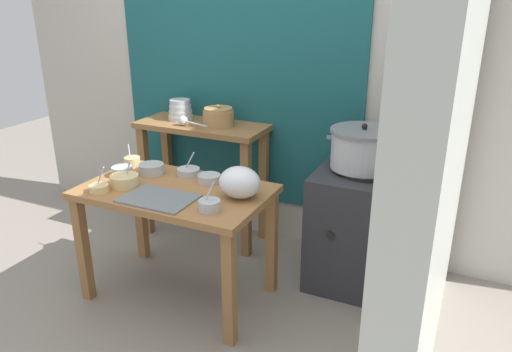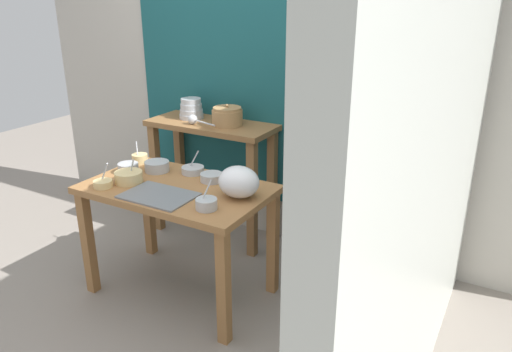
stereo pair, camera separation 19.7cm
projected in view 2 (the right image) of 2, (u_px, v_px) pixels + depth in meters
The scene contains 21 objects.
ground_plane at pixel (185, 298), 3.06m from camera, with size 9.00×9.00×0.00m, color gray.
wall_back at pixel (279, 66), 3.45m from camera, with size 4.40×0.12×2.60m.
wall_right at pixel (456, 114), 2.12m from camera, with size 0.30×3.20×2.60m.
prep_table at pixel (178, 203), 2.93m from camera, with size 1.10×0.66×0.72m.
back_shelf_table at pixel (212, 151), 3.65m from camera, with size 0.96×0.40×0.90m.
stove_block at pixel (366, 231), 3.07m from camera, with size 0.60×0.61×0.78m.
steamer_pot at pixel (367, 151), 2.92m from camera, with size 0.46×0.41×0.28m.
clay_pot at pixel (227, 116), 3.48m from camera, with size 0.22×0.22×0.15m.
bowl_stack_enamel at pixel (191, 109), 3.66m from camera, with size 0.18×0.18×0.15m.
ladle at pixel (194, 120), 3.51m from camera, with size 0.27×0.11×0.07m.
serving_tray at pixel (159, 195), 2.75m from camera, with size 0.40×0.28×0.01m, color slate.
plastic_bag at pixel (239, 182), 2.71m from camera, with size 0.24×0.20×0.18m, color white.
wide_pan at pixel (408, 187), 2.67m from camera, with size 0.28×0.28×0.04m, color #B7BABF.
prep_bowl_0 at pixel (157, 166), 3.12m from camera, with size 0.16×0.16×0.07m.
prep_bowl_1 at pixel (193, 170), 3.09m from camera, with size 0.14×0.14×0.15m.
prep_bowl_2 at pixel (129, 177), 2.93m from camera, with size 0.17×0.17×0.15m.
prep_bowl_3 at pixel (212, 177), 2.96m from camera, with size 0.14×0.14×0.05m.
prep_bowl_4 at pixel (206, 203), 2.58m from camera, with size 0.12×0.12×0.16m.
prep_bowl_5 at pixel (103, 183), 2.87m from camera, with size 0.11×0.11×0.16m.
prep_bowl_6 at pixel (128, 167), 3.10m from camera, with size 0.13×0.13×0.06m.
prep_bowl_7 at pixel (140, 158), 3.26m from camera, with size 0.10×0.10×0.15m.
Camera 2 is at (1.66, -2.04, 1.80)m, focal length 34.30 mm.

